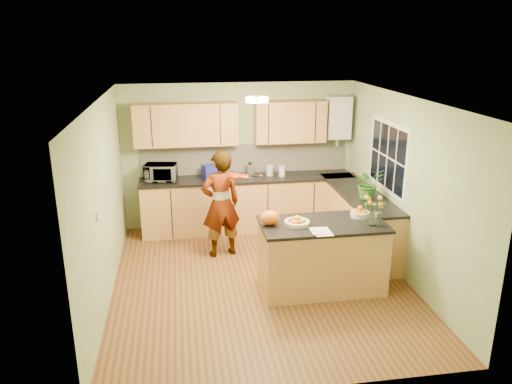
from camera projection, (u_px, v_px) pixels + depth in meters
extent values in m
plane|color=brown|center=(260.00, 281.00, 6.94)|extent=(4.50, 4.50, 0.00)
cube|color=silver|center=(261.00, 100.00, 6.17)|extent=(4.00, 4.50, 0.02)
cube|color=gray|center=(239.00, 156.00, 8.67)|extent=(4.00, 0.02, 2.50)
cube|color=gray|center=(302.00, 273.00, 4.44)|extent=(4.00, 0.02, 2.50)
cube|color=gray|center=(104.00, 203.00, 6.26)|extent=(0.02, 4.50, 2.50)
cube|color=gray|center=(404.00, 188.00, 6.85)|extent=(0.02, 4.50, 2.50)
cube|color=tan|center=(248.00, 204.00, 8.65)|extent=(3.60, 0.60, 0.90)
cube|color=black|center=(248.00, 178.00, 8.49)|extent=(3.64, 0.62, 0.04)
cube|color=tan|center=(358.00, 222.00, 7.85)|extent=(0.60, 2.20, 0.90)
cube|color=black|center=(359.00, 193.00, 7.70)|extent=(0.62, 2.24, 0.04)
cube|color=beige|center=(245.00, 158.00, 8.69)|extent=(3.60, 0.02, 0.52)
cube|color=tan|center=(186.00, 124.00, 8.19)|extent=(1.70, 0.34, 0.70)
cube|color=tan|center=(290.00, 122.00, 8.45)|extent=(1.20, 0.34, 0.70)
cube|color=silver|center=(338.00, 117.00, 8.57)|extent=(0.40, 0.30, 0.72)
cylinder|color=silver|center=(337.00, 140.00, 8.70)|extent=(0.06, 0.06, 0.20)
cube|color=silver|center=(388.00, 157.00, 7.32)|extent=(0.01, 1.30, 1.05)
cube|color=black|center=(387.00, 157.00, 7.32)|extent=(0.01, 1.18, 0.92)
cube|color=silver|center=(98.00, 216.00, 5.68)|extent=(0.02, 0.09, 0.09)
cylinder|color=#FFEABF|center=(257.00, 100.00, 6.47)|extent=(0.30, 0.30, 0.06)
cylinder|color=silver|center=(257.00, 97.00, 6.46)|extent=(0.10, 0.10, 0.02)
cube|color=tan|center=(322.00, 257.00, 6.62)|extent=(1.59, 0.80, 0.89)
cube|color=black|center=(323.00, 224.00, 6.48)|extent=(1.63, 0.83, 0.04)
cylinder|color=beige|center=(297.00, 223.00, 6.41)|extent=(0.32, 0.32, 0.05)
cylinder|color=beige|center=(360.00, 214.00, 6.68)|extent=(0.25, 0.25, 0.07)
cylinder|color=silver|center=(373.00, 218.00, 6.36)|extent=(0.10, 0.10, 0.20)
ellipsoid|color=orange|center=(270.00, 218.00, 6.39)|extent=(0.25, 0.22, 0.19)
cube|color=white|center=(322.00, 232.00, 6.17)|extent=(0.21, 0.29, 0.01)
imported|color=tan|center=(221.00, 204.00, 7.51)|extent=(0.68, 0.53, 1.65)
imported|color=silver|center=(161.00, 172.00, 8.25)|extent=(0.56, 0.42, 0.28)
cube|color=navy|center=(212.00, 172.00, 8.41)|extent=(0.34, 0.29, 0.23)
cylinder|color=silver|center=(250.00, 170.00, 8.50)|extent=(0.16, 0.16, 0.22)
sphere|color=black|center=(250.00, 162.00, 8.46)|extent=(0.08, 0.08, 0.08)
cylinder|color=beige|center=(270.00, 170.00, 8.57)|extent=(0.14, 0.14, 0.19)
cylinder|color=silver|center=(282.00, 171.00, 8.53)|extent=(0.12, 0.12, 0.18)
imported|color=#2E6B23|center=(368.00, 183.00, 7.34)|extent=(0.45, 0.40, 0.47)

